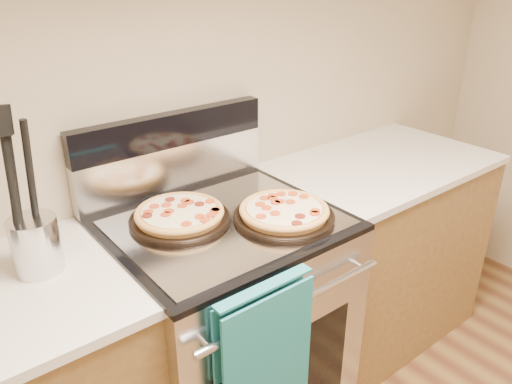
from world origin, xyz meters
TOP-DOWN VIEW (x-y plane):
  - wall_back at (0.00, 2.00)m, footprint 4.00×0.00m
  - range_body at (0.00, 1.65)m, footprint 0.76×0.68m
  - oven_window at (0.00, 1.31)m, footprint 0.56×0.01m
  - cooktop at (0.00, 1.65)m, footprint 0.76×0.68m
  - backsplash_lower at (0.00, 1.96)m, footprint 0.76×0.06m
  - backsplash_upper at (0.00, 1.96)m, footprint 0.76×0.06m
  - oven_handle at (0.00, 1.27)m, footprint 0.70×0.03m
  - dish_towel at (-0.12, 1.27)m, footprint 0.32×0.05m
  - foil_sheet at (0.00, 1.62)m, footprint 0.70×0.55m
  - cabinet_right at (0.88, 1.68)m, footprint 1.00×0.62m
  - countertop_right at (0.88, 1.68)m, footprint 1.02×0.64m
  - pepperoni_pizza_back at (-0.12, 1.72)m, footprint 0.39×0.39m
  - pepperoni_pizza_front at (0.16, 1.52)m, footprint 0.37×0.37m
  - utensil_crock at (-0.57, 1.74)m, footprint 0.15×0.15m

SIDE VIEW (x-z plane):
  - cabinet_right at x=0.88m, z-range 0.00..0.88m
  - range_body at x=0.00m, z-range 0.00..0.90m
  - oven_window at x=0.00m, z-range 0.25..0.65m
  - dish_towel at x=-0.12m, z-range 0.49..0.91m
  - oven_handle at x=0.00m, z-range 0.79..0.81m
  - countertop_right at x=0.88m, z-range 0.88..0.91m
  - cooktop at x=0.00m, z-range 0.90..0.92m
  - foil_sheet at x=0.00m, z-range 0.92..0.93m
  - pepperoni_pizza_back at x=-0.12m, z-range 0.93..0.97m
  - pepperoni_pizza_front at x=0.16m, z-range 0.93..0.97m
  - utensil_crock at x=-0.57m, z-range 0.91..1.07m
  - backsplash_lower at x=0.00m, z-range 0.92..1.10m
  - backsplash_upper at x=0.00m, z-range 1.10..1.22m
  - wall_back at x=0.00m, z-range -0.65..3.35m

